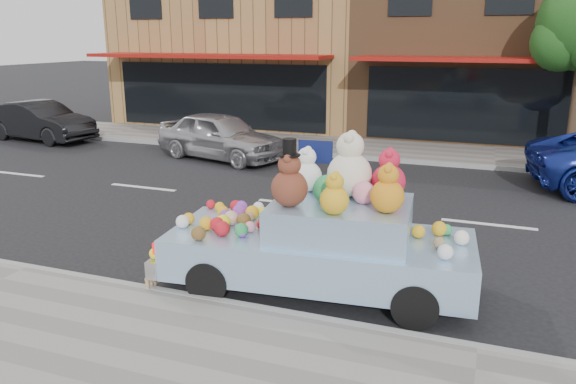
% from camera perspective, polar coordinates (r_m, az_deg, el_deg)
% --- Properties ---
extents(ground, '(120.00, 120.00, 0.00)m').
position_cam_1_polar(ground, '(11.73, 19.69, -3.13)').
color(ground, black).
rests_on(ground, ground).
extents(far_sidewalk, '(60.00, 3.00, 0.12)m').
position_cam_1_polar(far_sidewalk, '(18.02, 20.24, 3.33)').
color(far_sidewalk, gray).
rests_on(far_sidewalk, ground).
extents(near_kerb, '(60.00, 0.12, 0.13)m').
position_cam_1_polar(near_kerb, '(7.10, 18.67, -14.96)').
color(near_kerb, gray).
rests_on(near_kerb, ground).
extents(far_kerb, '(60.00, 0.12, 0.13)m').
position_cam_1_polar(far_kerb, '(16.55, 20.16, 2.34)').
color(far_kerb, gray).
rests_on(far_kerb, ground).
extents(storefront_left, '(10.00, 9.80, 7.30)m').
position_cam_1_polar(storefront_left, '(25.20, -2.90, 15.68)').
color(storefront_left, olive).
rests_on(storefront_left, ground).
extents(storefront_mid, '(10.00, 9.80, 7.30)m').
position_cam_1_polar(storefront_mid, '(23.15, 21.32, 14.70)').
color(storefront_mid, brown).
rests_on(storefront_mid, ground).
extents(car_silver, '(4.44, 2.73, 1.41)m').
position_cam_1_polar(car_silver, '(16.96, -6.88, 5.70)').
color(car_silver, '#A8A7AC').
rests_on(car_silver, ground).
extents(car_dark, '(4.35, 2.02, 1.38)m').
position_cam_1_polar(car_dark, '(21.73, -23.85, 6.60)').
color(car_dark, black).
rests_on(car_dark, ground).
extents(art_car, '(4.63, 2.16, 2.29)m').
position_cam_1_polar(art_car, '(8.03, 3.46, -4.57)').
color(art_car, black).
rests_on(art_car, ground).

